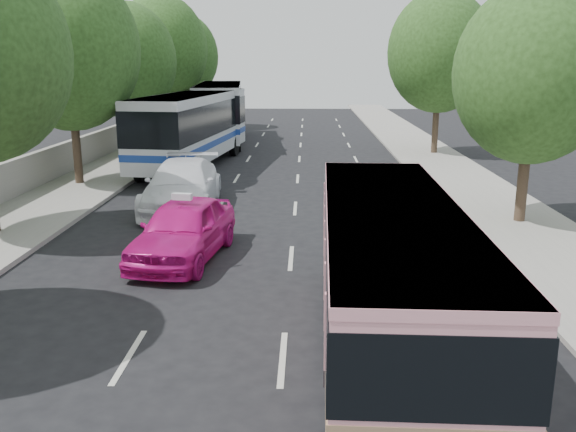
{
  "coord_description": "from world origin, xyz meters",
  "views": [
    {
      "loc": [
        1.42,
        -12.37,
        5.4
      ],
      "look_at": [
        0.96,
        2.54,
        1.6
      ],
      "focal_mm": 38.0,
      "sensor_mm": 36.0,
      "label": 1
    }
  ],
  "objects_px": {
    "pink_bus": "(390,266)",
    "white_pickup": "(182,186)",
    "pink_taxi": "(183,229)",
    "tour_coach_front": "(193,123)",
    "tour_coach_rear": "(220,107)"
  },
  "relations": [
    {
      "from": "pink_bus",
      "to": "white_pickup",
      "type": "height_order",
      "value": "pink_bus"
    },
    {
      "from": "pink_taxi",
      "to": "tour_coach_front",
      "type": "height_order",
      "value": "tour_coach_front"
    },
    {
      "from": "white_pickup",
      "to": "tour_coach_front",
      "type": "height_order",
      "value": "tour_coach_front"
    },
    {
      "from": "tour_coach_front",
      "to": "tour_coach_rear",
      "type": "relative_size",
      "value": 0.97
    },
    {
      "from": "pink_bus",
      "to": "white_pickup",
      "type": "bearing_deg",
      "value": 119.01
    },
    {
      "from": "pink_bus",
      "to": "tour_coach_rear",
      "type": "height_order",
      "value": "tour_coach_rear"
    },
    {
      "from": "pink_taxi",
      "to": "white_pickup",
      "type": "bearing_deg",
      "value": 109.59
    },
    {
      "from": "pink_taxi",
      "to": "tour_coach_rear",
      "type": "xyz_separation_m",
      "value": [
        -2.5,
        25.37,
        1.51
      ]
    },
    {
      "from": "pink_bus",
      "to": "pink_taxi",
      "type": "height_order",
      "value": "pink_bus"
    },
    {
      "from": "white_pickup",
      "to": "tour_coach_front",
      "type": "distance_m",
      "value": 9.62
    },
    {
      "from": "white_pickup",
      "to": "tour_coach_front",
      "type": "relative_size",
      "value": 0.48
    },
    {
      "from": "white_pickup",
      "to": "tour_coach_rear",
      "type": "bearing_deg",
      "value": 91.55
    },
    {
      "from": "pink_bus",
      "to": "pink_taxi",
      "type": "relative_size",
      "value": 1.87
    },
    {
      "from": "pink_taxi",
      "to": "pink_bus",
      "type": "bearing_deg",
      "value": -41.98
    },
    {
      "from": "pink_bus",
      "to": "white_pickup",
      "type": "distance_m",
      "value": 13.34
    }
  ]
}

